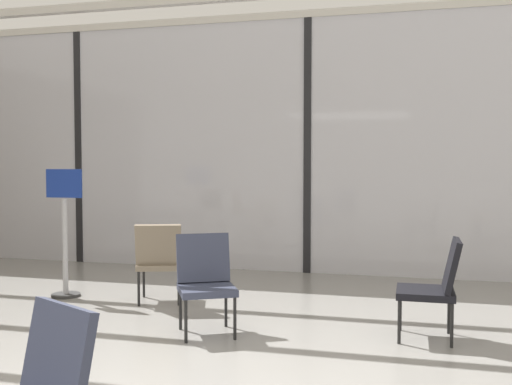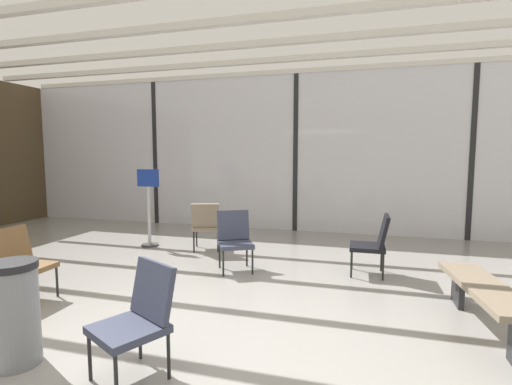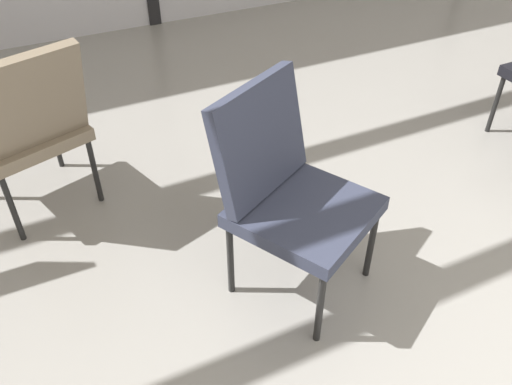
% 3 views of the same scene
% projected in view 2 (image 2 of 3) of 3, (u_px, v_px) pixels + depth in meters
% --- Properties ---
extents(ground_plane, '(60.00, 60.00, 0.00)m').
position_uv_depth(ground_plane, '(199.00, 337.00, 3.52)').
color(ground_plane, gray).
extents(glass_curtain_wall, '(14.00, 0.08, 3.46)m').
position_uv_depth(glass_curtain_wall, '(296.00, 154.00, 8.32)').
color(glass_curtain_wall, silver).
rests_on(glass_curtain_wall, ground).
extents(window_mullion_0, '(0.10, 0.12, 3.46)m').
position_uv_depth(window_mullion_0, '(156.00, 154.00, 9.28)').
color(window_mullion_0, black).
rests_on(window_mullion_0, ground).
extents(window_mullion_1, '(0.10, 0.12, 3.46)m').
position_uv_depth(window_mullion_1, '(296.00, 154.00, 8.32)').
color(window_mullion_1, black).
rests_on(window_mullion_1, ground).
extents(window_mullion_2, '(0.10, 0.12, 3.46)m').
position_uv_depth(window_mullion_2, '(472.00, 153.00, 7.37)').
color(window_mullion_2, black).
rests_on(window_mullion_2, ground).
extents(ceiling_slats, '(13.72, 6.72, 0.10)m').
position_uv_depth(ceiling_slats, '(255.00, 19.00, 4.98)').
color(ceiling_slats, beige).
rests_on(ceiling_slats, glass_curtain_wall).
extents(parked_airplane, '(10.93, 3.89, 3.89)m').
position_uv_depth(parked_airplane, '(292.00, 148.00, 13.47)').
color(parked_airplane, '#B2BCD6').
rests_on(parked_airplane, ground).
extents(lounge_chair_1, '(0.53, 0.49, 0.87)m').
position_uv_depth(lounge_chair_1, '(20.00, 260.00, 4.36)').
color(lounge_chair_1, brown).
rests_on(lounge_chair_1, ground).
extents(lounge_chair_2, '(0.53, 0.48, 0.87)m').
position_uv_depth(lounge_chair_2, '(374.00, 241.00, 5.30)').
color(lounge_chair_2, black).
rests_on(lounge_chair_2, ground).
extents(lounge_chair_3, '(0.62, 0.65, 0.87)m').
position_uv_depth(lounge_chair_3, '(206.00, 223.00, 6.66)').
color(lounge_chair_3, '#7F705B').
rests_on(lounge_chair_3, ground).
extents(lounge_chair_4, '(0.67, 0.69, 0.87)m').
position_uv_depth(lounge_chair_4, '(234.00, 237.00, 5.56)').
color(lounge_chair_4, '#33384C').
rests_on(lounge_chair_4, ground).
extents(lounge_chair_5, '(0.67, 0.69, 0.87)m').
position_uv_depth(lounge_chair_5, '(139.00, 314.00, 2.88)').
color(lounge_chair_5, '#33384C').
rests_on(lounge_chair_5, ground).
extents(waiting_bench, '(0.57, 1.69, 0.47)m').
position_uv_depth(waiting_bench, '(484.00, 295.00, 3.61)').
color(waiting_bench, '#7F705B').
rests_on(waiting_bench, ground).
extents(trash_bin, '(0.38, 0.38, 0.86)m').
position_uv_depth(trash_bin, '(15.00, 313.00, 3.03)').
color(trash_bin, slate).
rests_on(trash_bin, ground).
extents(info_sign, '(0.44, 0.32, 1.44)m').
position_uv_depth(info_sign, '(149.00, 210.00, 6.98)').
color(info_sign, '#333333').
rests_on(info_sign, ground).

